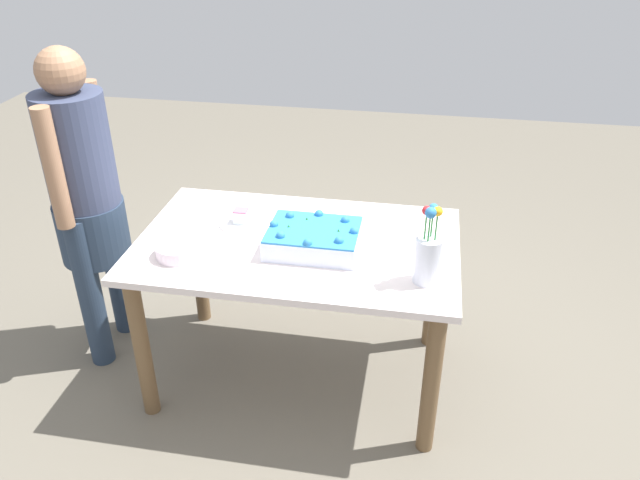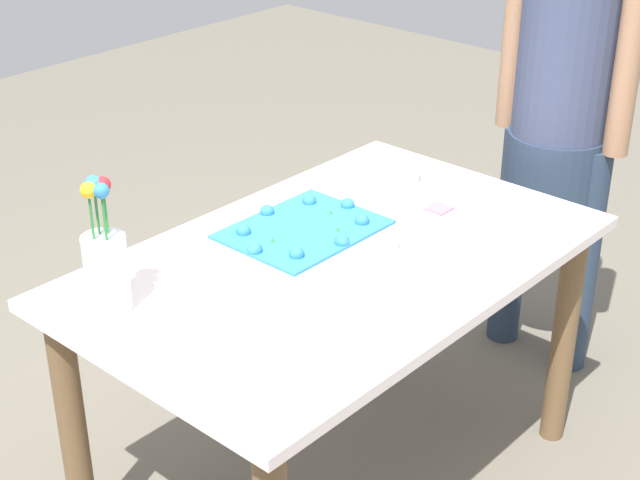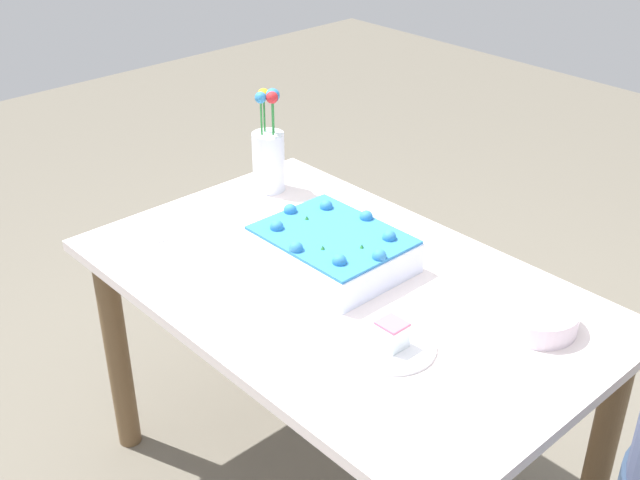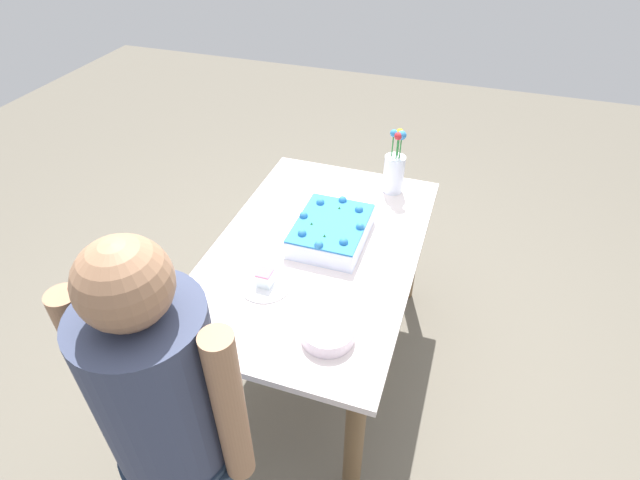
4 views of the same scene
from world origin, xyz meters
The scene contains 6 objects.
dining_table centered at (0.00, 0.00, 0.61)m, with size 1.35×0.84×0.73m.
sheet_cake centered at (-0.08, 0.04, 0.78)m, with size 0.38×0.29×0.11m.
serving_plate_with_slice centered at (0.28, -0.11, 0.75)m, with size 0.20×0.20×0.07m.
cake_knife centered at (-0.47, -0.14, 0.73)m, with size 0.20×0.02×0.00m, color silver.
flower_vase centered at (-0.54, 0.21, 0.85)m, with size 0.10×0.10×0.32m.
fruit_bowl centered at (0.45, 0.20, 0.76)m, with size 0.18×0.18×0.05m, color silver.
Camera 3 is at (1.23, -1.20, 1.82)m, focal length 45.00 mm.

